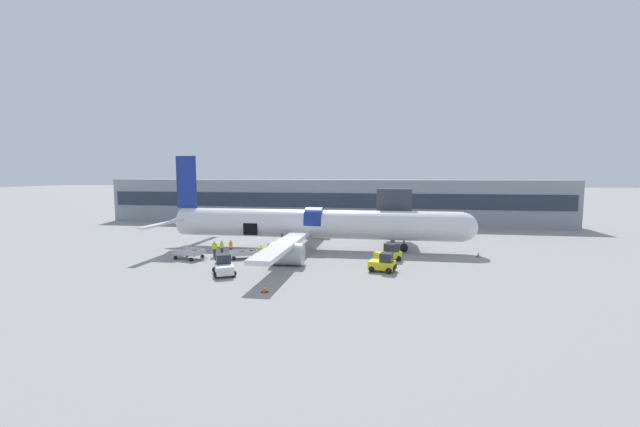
# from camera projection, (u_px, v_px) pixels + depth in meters

# --- Properties ---
(ground_plane) EXTENTS (500.00, 500.00, 0.00)m
(ground_plane) POSITION_uv_depth(u_px,v_px,m) (282.00, 262.00, 39.78)
(ground_plane) COLOR gray
(terminal_strip) EXTENTS (81.85, 8.25, 7.87)m
(terminal_strip) POSITION_uv_depth(u_px,v_px,m) (329.00, 201.00, 72.06)
(terminal_strip) COLOR gray
(terminal_strip) RESTS_ON ground_plane
(jet_bridge_stub) EXTENTS (4.11, 8.46, 7.12)m
(jet_bridge_stub) POSITION_uv_depth(u_px,v_px,m) (393.00, 203.00, 49.43)
(jet_bridge_stub) COLOR #4C4C51
(jet_bridge_stub) RESTS_ON ground_plane
(airplane) EXTENTS (37.03, 34.35, 11.09)m
(airplane) POSITION_uv_depth(u_px,v_px,m) (311.00, 225.00, 46.34)
(airplane) COLOR silver
(airplane) RESTS_ON ground_plane
(baggage_tug_lead) EXTENTS (2.95, 2.69, 1.76)m
(baggage_tug_lead) POSITION_uv_depth(u_px,v_px,m) (389.00, 254.00, 40.07)
(baggage_tug_lead) COLOR yellow
(baggage_tug_lead) RESTS_ON ground_plane
(baggage_tug_mid) EXTENTS (2.73, 3.34, 1.77)m
(baggage_tug_mid) POSITION_uv_depth(u_px,v_px,m) (224.00, 266.00, 34.66)
(baggage_tug_mid) COLOR white
(baggage_tug_mid) RESTS_ON ground_plane
(baggage_tug_rear) EXTENTS (2.65, 2.27, 1.73)m
(baggage_tug_rear) POSITION_uv_depth(u_px,v_px,m) (383.00, 264.00, 35.74)
(baggage_tug_rear) COLOR yellow
(baggage_tug_rear) RESTS_ON ground_plane
(baggage_cart_loading) EXTENTS (3.77, 2.55, 0.86)m
(baggage_cart_loading) POSITION_uv_depth(u_px,v_px,m) (245.00, 254.00, 41.33)
(baggage_cart_loading) COLOR #B7BABF
(baggage_cart_loading) RESTS_ON ground_plane
(baggage_cart_queued) EXTENTS (4.06, 2.57, 1.09)m
(baggage_cart_queued) POSITION_uv_depth(u_px,v_px,m) (190.00, 254.00, 40.97)
(baggage_cart_queued) COLOR #B7BABF
(baggage_cart_queued) RESTS_ON ground_plane
(ground_crew_loader_a) EXTENTS (0.55, 0.51, 1.66)m
(ground_crew_loader_a) POSITION_uv_depth(u_px,v_px,m) (261.00, 253.00, 39.81)
(ground_crew_loader_a) COLOR #2D2D33
(ground_crew_loader_a) RESTS_ON ground_plane
(ground_crew_loader_b) EXTENTS (0.43, 0.55, 1.56)m
(ground_crew_loader_b) POSITION_uv_depth(u_px,v_px,m) (222.00, 247.00, 43.37)
(ground_crew_loader_b) COLOR #1E2338
(ground_crew_loader_b) RESTS_ON ground_plane
(ground_crew_driver) EXTENTS (0.53, 0.53, 1.65)m
(ground_crew_driver) POSITION_uv_depth(u_px,v_px,m) (231.00, 247.00, 43.23)
(ground_crew_driver) COLOR black
(ground_crew_driver) RESTS_ON ground_plane
(ground_crew_supervisor) EXTENTS (0.55, 0.43, 1.58)m
(ground_crew_supervisor) POSITION_uv_depth(u_px,v_px,m) (268.00, 250.00, 41.61)
(ground_crew_supervisor) COLOR black
(ground_crew_supervisor) RESTS_ON ground_plane
(ground_crew_helper) EXTENTS (0.61, 0.43, 1.76)m
(ground_crew_helper) POSITION_uv_depth(u_px,v_px,m) (215.00, 248.00, 42.07)
(ground_crew_helper) COLOR #2D2D33
(ground_crew_helper) RESTS_ON ground_plane
(suitcase_on_tarmac_upright) EXTENTS (0.38, 0.30, 0.82)m
(suitcase_on_tarmac_upright) POSITION_uv_depth(u_px,v_px,m) (253.00, 260.00, 39.03)
(suitcase_on_tarmac_upright) COLOR #4C1E1E
(suitcase_on_tarmac_upright) RESTS_ON ground_plane
(suitcase_on_tarmac_spare) EXTENTS (0.48, 0.39, 0.60)m
(suitcase_on_tarmac_spare) POSITION_uv_depth(u_px,v_px,m) (217.00, 258.00, 40.44)
(suitcase_on_tarmac_spare) COLOR black
(suitcase_on_tarmac_spare) RESTS_ON ground_plane
(safety_cone_nose) EXTENTS (0.44, 0.44, 0.56)m
(safety_cone_nose) POSITION_uv_depth(u_px,v_px,m) (478.00, 255.00, 42.07)
(safety_cone_nose) COLOR black
(safety_cone_nose) RESTS_ON ground_plane
(safety_cone_engine_left) EXTENTS (0.48, 0.48, 0.63)m
(safety_cone_engine_left) POSITION_uv_depth(u_px,v_px,m) (265.00, 288.00, 29.47)
(safety_cone_engine_left) COLOR black
(safety_cone_engine_left) RESTS_ON ground_plane
(safety_cone_wingtip) EXTENTS (0.44, 0.44, 0.62)m
(safety_cone_wingtip) POSITION_uv_depth(u_px,v_px,m) (301.00, 261.00, 38.76)
(safety_cone_wingtip) COLOR black
(safety_cone_wingtip) RESTS_ON ground_plane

